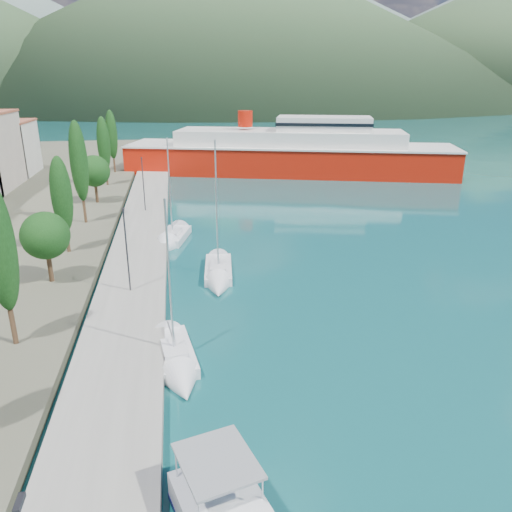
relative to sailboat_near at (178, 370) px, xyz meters
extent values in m
plane|color=#115053|center=(5.73, 114.67, -0.29)|extent=(1400.00, 1400.00, 0.00)
cube|color=gray|center=(-3.27, 20.67, 0.11)|extent=(5.00, 88.00, 0.80)
cone|color=slate|center=(85.73, 674.67, 89.71)|extent=(760.00, 760.00, 180.00)
cone|color=#375231|center=(45.73, 394.67, 57.21)|extent=(480.00, 480.00, 115.00)
cone|color=#375231|center=(265.73, 374.67, 44.71)|extent=(420.00, 420.00, 90.00)
cube|color=silver|center=(-26.27, 60.67, 4.41)|extent=(9.00, 10.00, 8.00)
cylinder|color=#47301E|center=(-9.35, 3.71, 1.49)|extent=(0.30, 0.30, 2.15)
cylinder|color=#47301E|center=(-9.35, 13.25, 1.53)|extent=(0.36, 0.36, 2.23)
sphere|color=#143B13|center=(-9.35, 13.25, 4.06)|extent=(3.56, 3.56, 3.56)
cylinder|color=#47301E|center=(-9.35, 20.17, 1.35)|extent=(0.30, 0.30, 1.87)
ellipsoid|color=#143B13|center=(-9.35, 20.17, 5.61)|extent=(1.80, 1.80, 6.65)
cylinder|color=#47301E|center=(-9.35, 29.80, 1.59)|extent=(0.30, 0.30, 2.35)
ellipsoid|color=#143B13|center=(-9.35, 29.80, 6.92)|extent=(1.80, 1.80, 8.32)
cylinder|color=#47301E|center=(-9.35, 38.88, 1.60)|extent=(0.36, 0.36, 2.38)
sphere|color=#143B13|center=(-9.35, 38.88, 4.32)|extent=(3.81, 3.81, 3.81)
cylinder|color=#47301E|center=(-9.35, 49.73, 1.47)|extent=(0.30, 0.30, 2.11)
ellipsoid|color=#143B13|center=(-9.35, 49.73, 6.26)|extent=(1.80, 1.80, 7.47)
cylinder|color=#47301E|center=(-9.35, 60.11, 1.49)|extent=(0.30, 0.30, 2.16)
ellipsoid|color=#143B13|center=(-9.35, 60.11, 6.40)|extent=(1.80, 1.80, 7.66)
cube|color=#2D2D33|center=(-3.27, -15.01, 6.51)|extent=(0.15, 0.50, 0.12)
cylinder|color=#2D2D33|center=(-3.27, 10.29, 3.51)|extent=(0.12, 0.12, 6.00)
cube|color=#2D2D33|center=(-3.27, 10.54, 6.51)|extent=(0.15, 0.50, 0.12)
cylinder|color=#2D2D33|center=(-3.27, 33.63, 3.51)|extent=(0.12, 0.12, 6.00)
cube|color=#2D2D33|center=(-3.27, 33.88, 6.51)|extent=(0.15, 0.50, 0.12)
cube|color=gray|center=(1.34, -10.01, 2.50)|extent=(3.22, 3.54, 0.11)
cube|color=silver|center=(-0.25, 1.75, -0.05)|extent=(2.87, 5.52, 0.84)
cube|color=silver|center=(-0.20, 1.40, 0.51)|extent=(1.57, 2.27, 0.33)
cylinder|color=silver|center=(-0.20, 1.40, 4.83)|extent=(0.12, 0.12, 8.91)
cone|color=silver|center=(0.22, -1.59, -0.05)|extent=(2.48, 2.74, 2.16)
cube|color=silver|center=(3.52, 14.60, -0.05)|extent=(2.69, 6.15, 0.84)
cube|color=silver|center=(3.49, 14.20, 0.51)|extent=(1.51, 2.50, 0.33)
cylinder|color=silver|center=(3.49, 14.20, 5.52)|extent=(0.12, 0.12, 10.31)
cone|color=silver|center=(3.17, 10.79, -0.05)|extent=(2.40, 2.97, 2.16)
cube|color=silver|center=(-0.10, 24.37, -0.03)|extent=(3.73, 5.89, 0.94)
cube|color=silver|center=(-0.19, 24.02, 0.60)|extent=(1.95, 2.48, 0.36)
cylinder|color=silver|center=(-0.19, 24.02, 5.12)|extent=(0.12, 0.12, 9.35)
cone|color=silver|center=(-1.01, 21.00, -0.03)|extent=(2.97, 3.08, 2.39)
cube|color=#BD1707|center=(19.35, 58.10, 1.75)|extent=(54.52, 25.75, 5.17)
cube|color=silver|center=(19.35, 58.10, 4.33)|extent=(54.97, 26.17, 0.28)
cube|color=silver|center=(19.35, 58.10, 5.44)|extent=(38.06, 19.25, 2.77)
cube|color=silver|center=(24.67, 56.54, 7.93)|extent=(16.33, 10.82, 2.22)
cylinder|color=#BD1707|center=(12.26, 60.19, 8.58)|extent=(2.40, 2.40, 2.59)
camera|label=1|loc=(0.45, -24.01, 15.17)|focal=35.00mm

